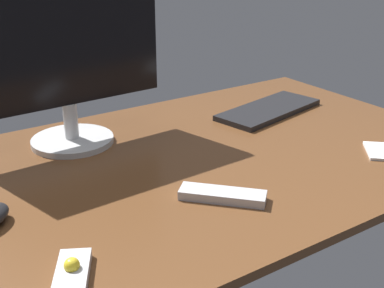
# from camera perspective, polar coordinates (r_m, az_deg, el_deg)

# --- Properties ---
(desk) EXTENTS (1.40, 0.84, 0.02)m
(desk) POSITION_cam_1_polar(r_m,az_deg,el_deg) (1.24, -0.10, -2.09)
(desk) COLOR brown
(desk) RESTS_ON ground
(monitor) EXTENTS (0.51, 0.21, 0.41)m
(monitor) POSITION_cam_1_polar(r_m,az_deg,el_deg) (1.29, -13.85, 8.92)
(monitor) COLOR #BBBBBB
(monitor) RESTS_ON desk
(keyboard) EXTENTS (0.37, 0.21, 0.02)m
(keyboard) POSITION_cam_1_polar(r_m,az_deg,el_deg) (1.56, 8.46, 3.77)
(keyboard) COLOR black
(keyboard) RESTS_ON desk
(media_remote) EXTENTS (0.13, 0.18, 0.03)m
(media_remote) POSITION_cam_1_polar(r_m,az_deg,el_deg) (0.83, -13.34, -14.90)
(media_remote) COLOR #B7B7BC
(media_remote) RESTS_ON desk
(tv_remote) EXTENTS (0.16, 0.16, 0.02)m
(tv_remote) POSITION_cam_1_polar(r_m,az_deg,el_deg) (1.05, 3.39, -5.66)
(tv_remote) COLOR #B7B7BC
(tv_remote) RESTS_ON desk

